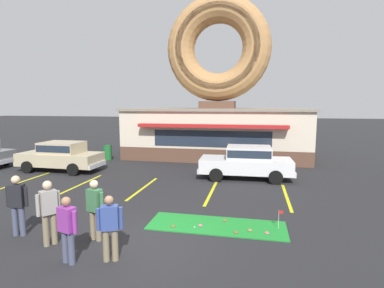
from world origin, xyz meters
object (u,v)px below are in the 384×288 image
at_px(car_champagne, 61,155).
at_px(trash_bin, 108,152).
at_px(pedestrian_hooded_kid, 17,203).
at_px(pedestrian_beanie_man, 67,227).
at_px(putting_flag_pin, 280,215).
at_px(pedestrian_blue_sweater_man, 110,225).
at_px(pedestrian_leather_jacket_man, 95,207).
at_px(golf_ball, 194,227).
at_px(pedestrian_clipboard_woman, 49,210).
at_px(car_white, 247,161).

relative_size(car_champagne, trash_bin, 4.69).
height_order(pedestrian_hooded_kid, pedestrian_beanie_man, pedestrian_hooded_kid).
bearing_deg(putting_flag_pin, pedestrian_hooded_kid, -165.19).
relative_size(pedestrian_blue_sweater_man, pedestrian_leather_jacket_man, 0.95).
bearing_deg(golf_ball, pedestrian_beanie_man, -134.60).
height_order(golf_ball, trash_bin, trash_bin).
distance_m(golf_ball, pedestrian_clipboard_woman, 3.97).
distance_m(putting_flag_pin, car_champagne, 12.51).
relative_size(putting_flag_pin, pedestrian_leather_jacket_man, 0.33).
height_order(pedestrian_blue_sweater_man, pedestrian_clipboard_woman, pedestrian_clipboard_woman).
distance_m(car_champagne, pedestrian_beanie_man, 10.64).
distance_m(pedestrian_clipboard_woman, pedestrian_beanie_man, 1.24).
bearing_deg(pedestrian_blue_sweater_man, pedestrian_clipboard_woman, 167.67).
bearing_deg(car_white, pedestrian_hooded_kid, -127.11).
xyz_separation_m(pedestrian_hooded_kid, pedestrian_beanie_man, (2.23, -1.03, -0.08)).
distance_m(pedestrian_blue_sweater_man, pedestrian_hooded_kid, 3.20).
bearing_deg(pedestrian_blue_sweater_man, car_white, 71.69).
height_order(car_champagne, pedestrian_leather_jacket_man, pedestrian_leather_jacket_man).
height_order(car_white, pedestrian_leather_jacket_man, pedestrian_leather_jacket_man).
distance_m(putting_flag_pin, trash_bin, 13.82).
xyz_separation_m(pedestrian_blue_sweater_man, pedestrian_clipboard_woman, (-1.90, 0.42, 0.09)).
bearing_deg(car_white, pedestrian_blue_sweater_man, -108.31).
height_order(car_champagne, pedestrian_blue_sweater_man, car_champagne).
xyz_separation_m(car_white, pedestrian_clipboard_woman, (-4.76, -8.21, 0.07)).
xyz_separation_m(golf_ball, pedestrian_clipboard_woman, (-3.45, -1.75, 0.89)).
height_order(putting_flag_pin, car_champagne, car_champagne).
relative_size(pedestrian_blue_sweater_man, trash_bin, 1.60).
xyz_separation_m(putting_flag_pin, pedestrian_beanie_man, (-4.87, -2.90, 0.42)).
distance_m(car_champagne, pedestrian_blue_sweater_man, 10.96).
distance_m(pedestrian_blue_sweater_man, pedestrian_beanie_man, 0.94).
xyz_separation_m(pedestrian_blue_sweater_man, pedestrian_leather_jacket_man, (-0.90, 0.92, 0.06)).
bearing_deg(pedestrian_blue_sweater_man, putting_flag_pin, 33.21).
xyz_separation_m(car_champagne, trash_bin, (0.89, 3.58, -0.37)).
height_order(pedestrian_clipboard_woman, pedestrian_beanie_man, pedestrian_clipboard_woman).
bearing_deg(car_champagne, putting_flag_pin, -27.11).
height_order(pedestrian_blue_sweater_man, pedestrian_beanie_man, pedestrian_beanie_man).
xyz_separation_m(pedestrian_hooded_kid, pedestrian_leather_jacket_man, (2.22, 0.19, -0.03)).
bearing_deg(pedestrian_leather_jacket_man, golf_ball, 27.20).
height_order(putting_flag_pin, pedestrian_hooded_kid, pedestrian_hooded_kid).
bearing_deg(trash_bin, pedestrian_beanie_man, -66.22).
bearing_deg(trash_bin, car_champagne, -103.98).
height_order(pedestrian_blue_sweater_man, pedestrian_leather_jacket_man, pedestrian_leather_jacket_man).
height_order(car_champagne, trash_bin, car_champagne).
xyz_separation_m(car_white, car_champagne, (-10.01, -0.32, 0.00)).
distance_m(pedestrian_leather_jacket_man, trash_bin, 12.22).
bearing_deg(pedestrian_beanie_man, putting_flag_pin, 30.80).
relative_size(pedestrian_beanie_man, trash_bin, 1.60).
xyz_separation_m(car_white, pedestrian_blue_sweater_man, (-2.85, -8.62, -0.02)).
bearing_deg(pedestrian_blue_sweater_man, pedestrian_beanie_man, -161.51).
height_order(golf_ball, car_white, car_white).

